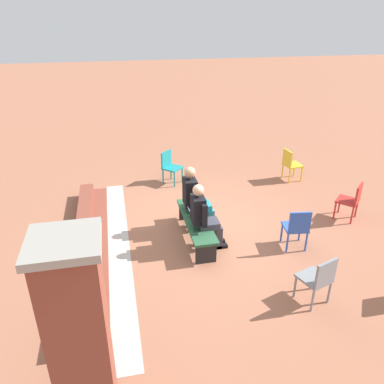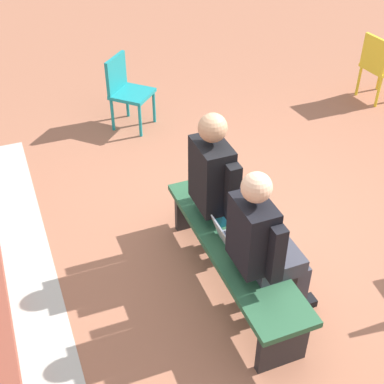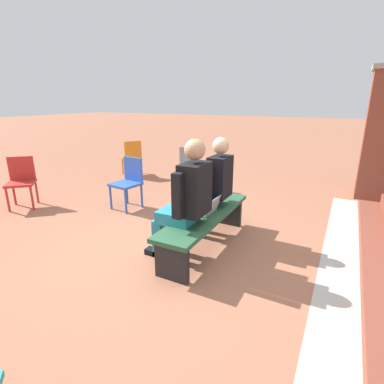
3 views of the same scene
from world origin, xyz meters
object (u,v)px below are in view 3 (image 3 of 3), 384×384
object	(u,v)px
person_student	(212,185)
person_adult	(186,199)
plastic_chair_near_bench_left	(21,179)
laptop	(207,209)
plastic_chair_far_left	(188,166)
plastic_chair_near_bench_right	(129,180)
plastic_chair_far_right	(132,156)
bench	(206,220)

from	to	relation	value
person_student	person_adult	distance (m)	0.70
person_adult	plastic_chair_near_bench_left	world-z (taller)	person_adult
person_adult	laptop	xyz separation A→B (m)	(-0.38, 0.08, -0.23)
person_adult	plastic_chair_far_left	size ratio (longest dim) A/B	1.65
plastic_chair_near_bench_right	plastic_chair_near_bench_left	xyz separation A→B (m)	(0.79, -1.65, 0.00)
plastic_chair_far_left	person_student	bearing A→B (deg)	35.90
person_adult	laptop	bearing A→B (deg)	167.85
person_student	plastic_chair_far_right	distance (m)	3.75
plastic_chair_far_left	person_adult	bearing A→B (deg)	27.59
plastic_chair_far_left	plastic_chair_near_bench_right	xyz separation A→B (m)	(1.43, -0.36, 0.00)
person_student	laptop	bearing A→B (deg)	13.84
plastic_chair_near_bench_right	plastic_chair_far_left	bearing A→B (deg)	165.86
plastic_chair_far_right	plastic_chair_near_bench_right	size ratio (longest dim) A/B	1.00
plastic_chair_far_right	plastic_chair_near_bench_left	xyz separation A→B (m)	(2.58, -0.30, 0.00)
person_student	laptop	world-z (taller)	person_student
person_adult	plastic_chair_near_bench_left	size ratio (longest dim) A/B	1.65
person_adult	plastic_chair_near_bench_left	distance (m)	3.36
plastic_chair_far_left	plastic_chair_near_bench_right	size ratio (longest dim) A/B	1.00
person_student	person_adult	world-z (taller)	person_adult
plastic_chair_far_right	plastic_chair_far_left	xyz separation A→B (m)	(0.36, 1.71, 0.00)
person_student	plastic_chair_far_left	bearing A→B (deg)	-144.10
plastic_chair_near_bench_right	plastic_chair_near_bench_left	bearing A→B (deg)	-64.55
person_student	person_adult	bearing A→B (deg)	-0.28
person_student	plastic_chair_near_bench_left	world-z (taller)	person_student
laptop	plastic_chair_near_bench_left	distance (m)	3.42
person_adult	person_student	bearing A→B (deg)	179.72
person_student	plastic_chair_near_bench_right	distance (m)	1.75
bench	plastic_chair_far_right	distance (m)	3.99
bench	plastic_chair_far_left	distance (m)	2.57
bench	plastic_chair_far_left	world-z (taller)	plastic_chair_far_left
bench	laptop	distance (m)	0.15
plastic_chair_far_right	plastic_chair_near_bench_right	world-z (taller)	same
person_student	plastic_chair_far_right	size ratio (longest dim) A/B	1.58
person_adult	plastic_chair_far_right	size ratio (longest dim) A/B	1.65
person_adult	plastic_chair_near_bench_right	world-z (taller)	person_adult
bench	person_adult	bearing A→B (deg)	-10.60
person_adult	plastic_chair_near_bench_left	bearing A→B (deg)	-95.27
plastic_chair_far_left	plastic_chair_near_bench_right	bearing A→B (deg)	-14.14
plastic_chair_near_bench_left	plastic_chair_far_right	bearing A→B (deg)	173.33
plastic_chair_near_bench_left	person_student	bearing A→B (deg)	96.68
laptop	bench	bearing A→B (deg)	-60.17
plastic_chair_near_bench_right	person_adult	bearing A→B (deg)	56.95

